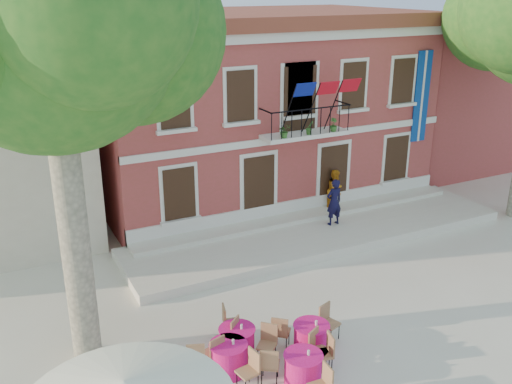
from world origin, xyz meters
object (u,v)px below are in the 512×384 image
object	(u,v)px
pedestrian_navy	(334,202)
pedestrian_orange	(335,190)
cafe_table_4	(237,341)
cafe_table_1	(311,337)
cafe_table_0	(229,356)
cafe_table_3	(303,368)
plane_tree_west	(49,24)

from	to	relation	value
pedestrian_navy	pedestrian_orange	size ratio (longest dim) A/B	1.06
cafe_table_4	cafe_table_1	bearing A→B (deg)	-21.57
cafe_table_0	cafe_table_1	xyz separation A→B (m)	(2.12, -0.20, 0.00)
cafe_table_1	cafe_table_3	distance (m)	1.22
pedestrian_orange	cafe_table_1	size ratio (longest dim) A/B	0.88
pedestrian_navy	plane_tree_west	bearing A→B (deg)	18.18
cafe_table_4	plane_tree_west	bearing A→B (deg)	153.19
pedestrian_navy	cafe_table_0	world-z (taller)	pedestrian_navy
pedestrian_orange	cafe_table_0	distance (m)	10.08
plane_tree_west	pedestrian_navy	world-z (taller)	plane_tree_west
pedestrian_navy	cafe_table_0	xyz separation A→B (m)	(-6.64, -5.60, -0.73)
pedestrian_navy	cafe_table_3	bearing A→B (deg)	49.59
cafe_table_1	pedestrian_orange	bearing A→B (deg)	52.35
plane_tree_west	cafe_table_1	size ratio (longest dim) A/B	5.74
pedestrian_orange	cafe_table_3	bearing A→B (deg)	-154.14
cafe_table_1	plane_tree_west	bearing A→B (deg)	154.93
cafe_table_4	pedestrian_orange	bearing A→B (deg)	41.71
pedestrian_orange	cafe_table_0	size ratio (longest dim) A/B	0.88
pedestrian_orange	cafe_table_4	bearing A→B (deg)	-164.45
plane_tree_west	cafe_table_4	size ratio (longest dim) A/B	5.82
plane_tree_west	cafe_table_3	bearing A→B (deg)	-37.98
cafe_table_1	cafe_table_3	bearing A→B (deg)	-130.30
cafe_table_1	cafe_table_3	world-z (taller)	same
plane_tree_west	cafe_table_1	xyz separation A→B (m)	(4.93, -2.31, -7.36)
pedestrian_navy	cafe_table_0	size ratio (longest dim) A/B	0.93
plane_tree_west	cafe_table_4	world-z (taller)	plane_tree_west
cafe_table_0	plane_tree_west	bearing A→B (deg)	143.15
plane_tree_west	cafe_table_3	size ratio (longest dim) A/B	5.65
cafe_table_0	cafe_table_4	xyz separation A→B (m)	(0.43, 0.47, 0.00)
plane_tree_west	cafe_table_1	world-z (taller)	plane_tree_west
plane_tree_west	pedestrian_orange	world-z (taller)	plane_tree_west
cafe_table_4	cafe_table_0	bearing A→B (deg)	-132.83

